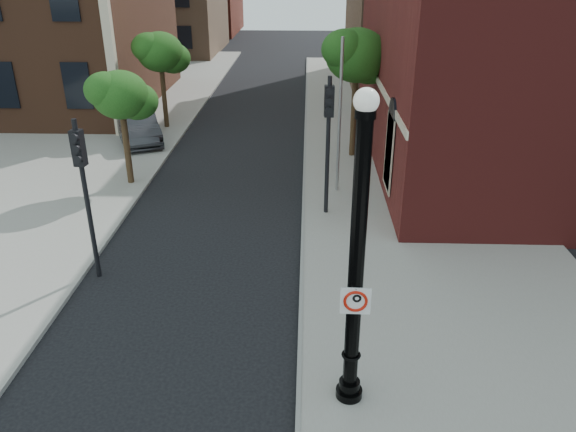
{
  "coord_description": "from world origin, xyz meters",
  "views": [
    {
      "loc": [
        2.15,
        -9.37,
        8.15
      ],
      "look_at": [
        1.74,
        2.0,
        2.84
      ],
      "focal_mm": 35.0,
      "sensor_mm": 36.0,
      "label": 1
    }
  ],
  "objects_px": {
    "traffic_signal_right": "(328,125)",
    "lamppost": "(356,276)",
    "no_parking_sign": "(356,301)",
    "parked_car": "(137,125)",
    "traffic_signal_left": "(83,175)"
  },
  "relations": [
    {
      "from": "traffic_signal_right",
      "to": "parked_car",
      "type": "bearing_deg",
      "value": 132.95
    },
    {
      "from": "parked_car",
      "to": "traffic_signal_right",
      "type": "relative_size",
      "value": 1.02
    },
    {
      "from": "parked_car",
      "to": "traffic_signal_right",
      "type": "xyz_separation_m",
      "value": [
        8.77,
        -8.12,
        2.4
      ]
    },
    {
      "from": "lamppost",
      "to": "traffic_signal_left",
      "type": "distance_m",
      "value": 8.09
    },
    {
      "from": "no_parking_sign",
      "to": "traffic_signal_right",
      "type": "bearing_deg",
      "value": 92.57
    },
    {
      "from": "traffic_signal_left",
      "to": "no_parking_sign",
      "type": "bearing_deg",
      "value": -28.17
    },
    {
      "from": "lamppost",
      "to": "no_parking_sign",
      "type": "height_order",
      "value": "lamppost"
    },
    {
      "from": "parked_car",
      "to": "traffic_signal_left",
      "type": "relative_size",
      "value": 1.08
    },
    {
      "from": "lamppost",
      "to": "parked_car",
      "type": "relative_size",
      "value": 1.3
    },
    {
      "from": "lamppost",
      "to": "traffic_signal_right",
      "type": "relative_size",
      "value": 1.32
    },
    {
      "from": "parked_car",
      "to": "traffic_signal_left",
      "type": "distance_m",
      "value": 12.8
    },
    {
      "from": "traffic_signal_right",
      "to": "lamppost",
      "type": "bearing_deg",
      "value": -92.72
    },
    {
      "from": "parked_car",
      "to": "traffic_signal_right",
      "type": "bearing_deg",
      "value": -66.44
    },
    {
      "from": "no_parking_sign",
      "to": "traffic_signal_right",
      "type": "xyz_separation_m",
      "value": [
        -0.24,
        9.01,
        0.71
      ]
    },
    {
      "from": "no_parking_sign",
      "to": "traffic_signal_left",
      "type": "relative_size",
      "value": 0.12
    }
  ]
}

